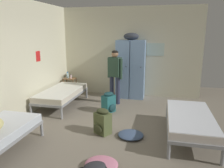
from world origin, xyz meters
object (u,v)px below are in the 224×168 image
object	(u,v)px
bed_right	(190,119)
clothes_pile_denim	(131,135)
locker_bank	(131,68)
person_traveler	(115,72)
lotion_bottle	(71,77)
backpack_olive	(102,122)
water_bottle	(68,75)
shelf_unit	(70,85)
backpack_teal	(109,103)
bed_left_rear	(62,93)
clothes_pile_pink	(101,164)

from	to	relation	value
bed_right	clothes_pile_denim	bearing A→B (deg)	-166.97
locker_bank	clothes_pile_denim	bearing A→B (deg)	-81.33
person_traveler	lotion_bottle	size ratio (longest dim) A/B	10.01
backpack_olive	bed_right	bearing A→B (deg)	8.13
person_traveler	water_bottle	world-z (taller)	person_traveler
shelf_unit	backpack_teal	size ratio (longest dim) A/B	1.04
bed_left_rear	bed_right	size ratio (longest dim) A/B	1.00
person_traveler	lotion_bottle	distance (m)	1.73
person_traveler	lotion_bottle	world-z (taller)	person_traveler
lotion_bottle	clothes_pile_pink	distance (m)	4.33
water_bottle	clothes_pile_pink	bearing A→B (deg)	-59.36
shelf_unit	lotion_bottle	world-z (taller)	lotion_bottle
locker_bank	backpack_olive	world-z (taller)	locker_bank
person_traveler	clothes_pile_pink	distance (m)	3.36
lotion_bottle	backpack_teal	distance (m)	2.11
shelf_unit	clothes_pile_pink	size ratio (longest dim) A/B	1.07
clothes_pile_denim	backpack_olive	bearing A→B (deg)	178.49
lotion_bottle	backpack_olive	size ratio (longest dim) A/B	0.29
bed_right	clothes_pile_pink	world-z (taller)	bed_right
bed_left_rear	water_bottle	bearing A→B (deg)	105.75
locker_bank	backpack_teal	xyz separation A→B (m)	(-0.35, -1.50, -0.71)
locker_bank	clothes_pile_pink	size ratio (longest dim) A/B	3.87
locker_bank	backpack_teal	size ratio (longest dim) A/B	3.76
bed_left_rear	shelf_unit	bearing A→B (deg)	102.26
lotion_bottle	clothes_pile_pink	bearing A→B (deg)	-60.67
backpack_olive	bed_left_rear	bearing A→B (deg)	137.90
lotion_bottle	backpack_olive	distance (m)	3.16
person_traveler	clothes_pile_denim	xyz separation A→B (m)	(0.78, -2.05, -0.91)
lotion_bottle	person_traveler	bearing A→B (deg)	-18.35
water_bottle	backpack_olive	xyz separation A→B (m)	(1.95, -2.63, -0.41)
shelf_unit	clothes_pile_denim	xyz separation A→B (m)	(2.47, -2.63, -0.30)
person_traveler	water_bottle	size ratio (longest dim) A/B	7.31
shelf_unit	lotion_bottle	distance (m)	0.31
backpack_teal	clothes_pile_pink	xyz separation A→B (m)	(0.48, -2.45, -0.20)
shelf_unit	water_bottle	xyz separation A→B (m)	(-0.08, 0.02, 0.32)
water_bottle	backpack_olive	world-z (taller)	water_bottle
shelf_unit	clothes_pile_pink	xyz separation A→B (m)	(2.17, -3.78, -0.28)
locker_bank	bed_left_rear	world-z (taller)	locker_bank
bed_left_rear	lotion_bottle	size ratio (longest dim) A/B	11.98
bed_left_rear	backpack_teal	distance (m)	1.46
lotion_bottle	backpack_olive	world-z (taller)	lotion_bottle
backpack_teal	person_traveler	bearing A→B (deg)	90.17
shelf_unit	bed_right	distance (m)	4.33
person_traveler	backpack_teal	xyz separation A→B (m)	(0.00, -0.75, -0.70)
person_traveler	backpack_olive	xyz separation A→B (m)	(0.18, -2.03, -0.70)
backpack_olive	lotion_bottle	bearing A→B (deg)	124.94
shelf_unit	person_traveler	world-z (taller)	person_traveler
shelf_unit	person_traveler	xyz separation A→B (m)	(1.69, -0.58, 0.61)
person_traveler	backpack_teal	distance (m)	1.03
locker_bank	water_bottle	world-z (taller)	locker_bank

